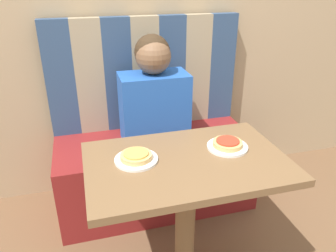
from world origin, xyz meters
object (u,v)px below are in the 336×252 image
at_px(person, 154,93).
at_px(pizza_right, 228,143).
at_px(plate_right, 227,147).
at_px(plate_left, 136,160).
at_px(pizza_left, 136,156).

xyz_separation_m(person, pizza_right, (0.22, -0.59, -0.08)).
bearing_deg(plate_right, plate_left, 180.00).
distance_m(person, pizza_left, 0.64).
bearing_deg(pizza_right, person, 110.60).
distance_m(plate_left, pizza_right, 0.45).
bearing_deg(plate_right, person, 110.60).
distance_m(person, plate_right, 0.64).
relative_size(plate_right, pizza_right, 1.38).
height_order(plate_right, pizza_left, pizza_left).
xyz_separation_m(plate_left, pizza_right, (0.45, -0.00, 0.02)).
height_order(person, pizza_left, person).
height_order(plate_left, pizza_right, pizza_right).
bearing_deg(plate_right, pizza_right, -165.96).
relative_size(plate_right, pizza_left, 1.38).
relative_size(pizza_left, pizza_right, 1.00).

